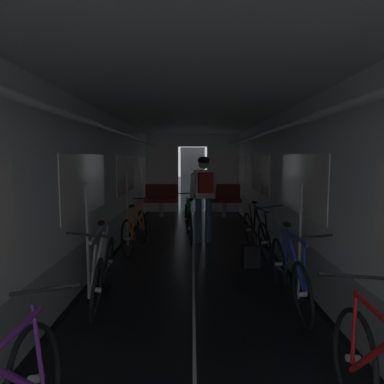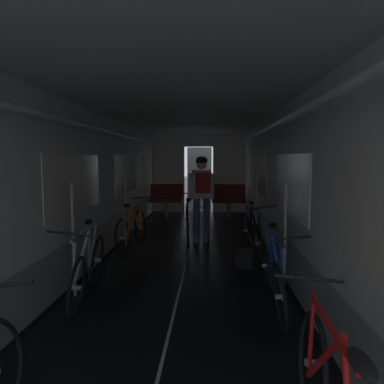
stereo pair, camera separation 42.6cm
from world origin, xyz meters
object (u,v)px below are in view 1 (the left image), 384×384
at_px(bench_seat_far_right, 223,197).
at_px(bicycle_silver, 102,270).
at_px(person_cyclist_aisle, 203,190).
at_px(bicycle_blue, 288,273).
at_px(bicycle_orange, 134,230).
at_px(bench_seat_far_left, 160,197).
at_px(bicycle_green_in_aisle, 188,221).
at_px(backpack_on_floor, 250,256).
at_px(bicycle_black, 255,233).

distance_m(bench_seat_far_right, bicycle_silver, 6.36).
bearing_deg(person_cyclist_aisle, bicycle_blue, -73.77).
relative_size(bench_seat_far_right, bicycle_silver, 0.58).
relative_size(bicycle_orange, bicycle_blue, 1.00).
xyz_separation_m(bench_seat_far_left, person_cyclist_aisle, (1.12, -3.12, 0.50)).
height_order(bench_seat_far_left, bicycle_blue, bench_seat_far_left).
bearing_deg(bicycle_green_in_aisle, person_cyclist_aisle, -40.86).
bearing_deg(bicycle_orange, bicycle_blue, -48.20).
distance_m(bench_seat_far_left, person_cyclist_aisle, 3.35).
relative_size(bicycle_silver, bicycle_green_in_aisle, 1.00).
bearing_deg(bench_seat_far_right, person_cyclist_aisle, -102.36).
bearing_deg(bicycle_green_in_aisle, backpack_on_floor, -61.94).
xyz_separation_m(bench_seat_far_left, bicycle_orange, (-0.16, -3.75, -0.18)).
bearing_deg(backpack_on_floor, bicycle_blue, -82.09).
xyz_separation_m(bicycle_green_in_aisle, backpack_on_floor, (0.99, -1.86, -0.21)).
bearing_deg(bicycle_silver, backpack_on_floor, 33.92).
bearing_deg(bicycle_black, bicycle_blue, -90.36).
xyz_separation_m(bench_seat_far_right, bicycle_blue, (0.20, -6.17, -0.19)).
relative_size(bicycle_black, bicycle_silver, 1.00).
distance_m(bench_seat_far_right, backpack_on_floor, 4.73).
bearing_deg(person_cyclist_aisle, bicycle_green_in_aisle, 139.14).
xyz_separation_m(bicycle_black, bicycle_silver, (-2.19, -2.06, -0.00)).
relative_size(bench_seat_far_left, bicycle_orange, 0.58).
height_order(bench_seat_far_left, bicycle_black, same).
height_order(bench_seat_far_right, bicycle_silver, same).
bearing_deg(backpack_on_floor, bicycle_orange, 153.76).
bearing_deg(bench_seat_far_right, bicycle_black, -86.87).
bearing_deg(backpack_on_floor, bicycle_green_in_aisle, 118.06).
relative_size(bench_seat_far_right, bicycle_black, 0.58).
height_order(bicycle_black, bicycle_silver, same).
height_order(bench_seat_far_right, bicycle_orange, bench_seat_far_right).
distance_m(bicycle_orange, person_cyclist_aisle, 1.58).
bearing_deg(bicycle_blue, bicycle_silver, 176.82).
relative_size(bicycle_orange, bicycle_green_in_aisle, 1.00).
bearing_deg(bicycle_black, bicycle_orange, 173.86).
xyz_separation_m(bicycle_orange, person_cyclist_aisle, (1.27, 0.63, 0.69)).
relative_size(bicycle_green_in_aisle, backpack_on_floor, 4.97).
xyz_separation_m(bench_seat_far_right, bicycle_orange, (-1.96, -3.75, -0.18)).
bearing_deg(bicycle_blue, backpack_on_floor, 97.91).
height_order(bicycle_blue, bicycle_silver, bicycle_silver).
bearing_deg(bench_seat_far_right, bicycle_silver, -108.08).
xyz_separation_m(bicycle_black, bicycle_blue, (-0.01, -2.18, 0.00)).
distance_m(person_cyclist_aisle, bicycle_green_in_aisle, 0.80).
bearing_deg(bicycle_green_in_aisle, bicycle_black, -43.14).
bearing_deg(bench_seat_far_right, backpack_on_floor, -89.97).
distance_m(bicycle_blue, person_cyclist_aisle, 3.25).
relative_size(bicycle_orange, bicycle_silver, 1.00).
xyz_separation_m(bicycle_blue, person_cyclist_aisle, (-0.89, 3.05, 0.69)).
bearing_deg(bicycle_orange, bench_seat_far_left, 87.63).
distance_m(bench_seat_far_left, bicycle_silver, 6.05).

